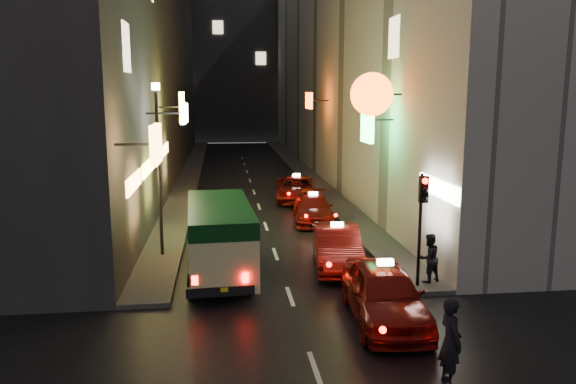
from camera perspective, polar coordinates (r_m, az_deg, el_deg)
name	(u,v)px	position (r m, az deg, el deg)	size (l,w,h in m)	color
building_left	(132,49)	(41.95, -15.57, 13.79)	(7.65, 52.00, 18.00)	#3B3836
building_right	(355,51)	(42.70, 6.86, 14.01)	(8.00, 52.00, 18.00)	#ADA79E
building_far	(234,52)	(73.61, -5.48, 13.93)	(30.00, 10.00, 22.00)	#2F3034
sidewalk_left	(190,174)	(41.91, -9.91, 1.77)	(1.50, 52.00, 0.15)	#403E3B
sidewalk_right	(304,172)	(42.31, 1.66, 2.00)	(1.50, 52.00, 0.15)	#403E3B
minibus	(220,231)	(18.60, -6.96, -3.98)	(2.28, 5.79, 2.45)	#EBE093
taxi_near	(384,289)	(15.32, 9.77, -9.68)	(2.64, 5.81, 1.98)	maroon
taxi_second	(337,244)	(19.71, 4.98, -5.26)	(2.77, 5.50, 1.85)	maroon
taxi_third	(313,206)	(26.48, 2.56, -1.47)	(2.35, 4.80, 1.64)	maroon
taxi_far	(296,187)	(31.63, 0.85, 0.55)	(2.55, 5.18, 1.76)	maroon
pedestrian_crossing	(451,336)	(12.47, 16.22, -13.84)	(0.71, 0.45, 2.15)	black
pedestrian_sidewalk	(429,255)	(18.21, 14.12, -6.20)	(0.66, 0.42, 1.77)	black
traffic_light	(422,206)	(17.31, 13.48, -1.39)	(0.26, 0.43, 3.50)	black
lamp_post	(159,158)	(20.67, -13.02, 3.38)	(0.28, 0.28, 6.22)	black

